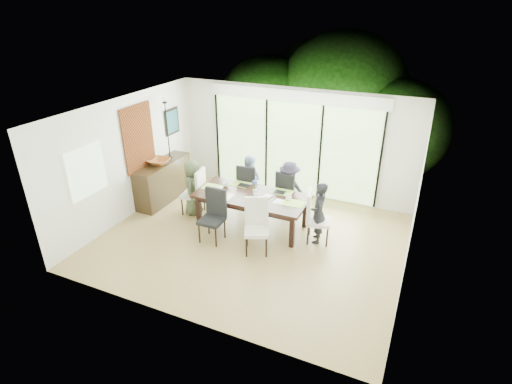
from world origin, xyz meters
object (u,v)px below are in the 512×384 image
at_px(person_far_right, 289,189).
at_px(sideboard, 164,181).
at_px(laptop, 215,189).
at_px(chair_left_end, 192,191).
at_px(chair_far_left, 249,185).
at_px(chair_near_left, 211,217).
at_px(person_far_left, 249,181).
at_px(cup_c, 289,198).
at_px(person_left_end, 193,187).
at_px(chair_near_right, 256,227).
at_px(cup_b, 256,196).
at_px(bowl, 159,162).
at_px(table_top, 252,196).
at_px(vase, 255,192).
at_px(chair_right_end, 319,217).
at_px(cup_a, 226,185).
at_px(chair_far_right, 289,192).
at_px(person_right_end, 319,213).

bearing_deg(person_far_right, sideboard, 6.23).
bearing_deg(laptop, chair_left_end, 152.17).
bearing_deg(chair_far_left, chair_near_left, 84.45).
height_order(person_far_left, cup_c, person_far_left).
bearing_deg(person_left_end, chair_left_end, 76.24).
bearing_deg(chair_far_left, chair_near_right, 115.03).
distance_m(cup_b, bowl, 2.71).
bearing_deg(bowl, person_far_right, 11.33).
bearing_deg(person_far_left, sideboard, 7.44).
distance_m(cup_c, sideboard, 3.35).
xyz_separation_m(table_top, laptop, (-0.85, -0.10, 0.04)).
height_order(table_top, sideboard, sideboard).
bearing_deg(chair_near_right, person_left_end, 132.85).
height_order(table_top, vase, vase).
relative_size(chair_far_left, person_far_left, 0.85).
height_order(table_top, cup_c, cup_c).
height_order(chair_right_end, bowl, chair_right_end).
distance_m(chair_near_left, cup_a, 1.07).
xyz_separation_m(chair_far_right, bowl, (-3.08, -0.64, 0.49)).
relative_size(vase, cup_b, 1.20).
xyz_separation_m(person_far_left, person_far_right, (1.00, 0.00, 0.00)).
relative_size(chair_left_end, person_right_end, 0.85).
bearing_deg(person_right_end, person_far_right, -144.74).
relative_size(cup_a, sideboard, 0.07).
bearing_deg(chair_far_left, chair_left_end, 35.10).
relative_size(person_far_right, sideboard, 0.75).
xyz_separation_m(cup_a, bowl, (-1.83, 0.06, 0.24)).
relative_size(chair_right_end, person_left_end, 0.85).
relative_size(chair_right_end, laptop, 3.33).
height_order(person_left_end, vase, person_left_end).
xyz_separation_m(chair_near_left, person_left_end, (-0.98, 0.87, 0.10)).
relative_size(cup_b, cup_c, 0.81).
distance_m(person_far_left, person_far_right, 1.00).
distance_m(chair_far_left, person_left_end, 1.34).
relative_size(cup_a, cup_b, 1.24).
bearing_deg(chair_far_left, person_far_right, 174.97).
height_order(vase, sideboard, sideboard).
relative_size(table_top, person_far_left, 1.86).
bearing_deg(person_far_right, table_top, 53.17).
distance_m(chair_near_left, cup_b, 1.04).
height_order(chair_near_left, person_right_end, person_right_end).
height_order(person_right_end, person_far_right, same).
relative_size(chair_far_left, vase, 9.17).
height_order(chair_left_end, person_left_end, person_left_end).
xyz_separation_m(person_left_end, cup_b, (1.63, -0.10, 0.15)).
bearing_deg(chair_far_right, sideboard, 18.50).
bearing_deg(sideboard, chair_right_end, -4.45).
height_order(chair_far_right, bowl, chair_far_right).
relative_size(chair_left_end, cup_b, 11.00).
relative_size(chair_right_end, cup_a, 8.87).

